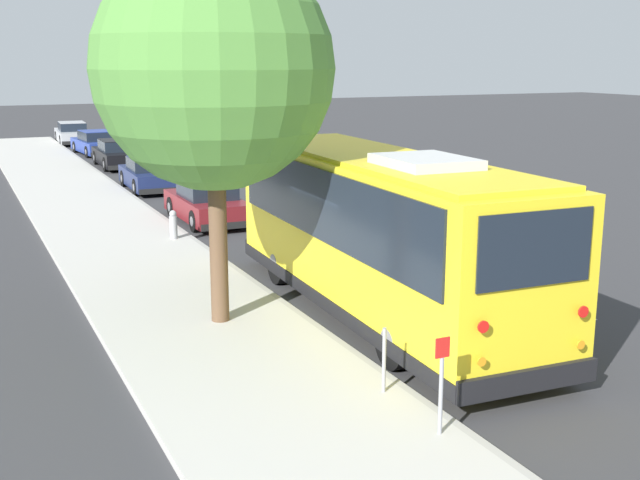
{
  "coord_description": "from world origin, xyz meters",
  "views": [
    {
      "loc": [
        -14.19,
        7.59,
        5.15
      ],
      "look_at": [
        1.05,
        0.46,
        1.3
      ],
      "focal_mm": 45.0,
      "sensor_mm": 36.0,
      "label": 1
    }
  ],
  "objects_px": {
    "sign_post_far": "(384,360)",
    "parked_sedan_black": "(117,154)",
    "parked_sedan_blue": "(96,143)",
    "parked_sedan_silver": "(72,133)",
    "shuttle_bus": "(379,226)",
    "sign_post_near": "(441,385)",
    "parked_sedan_maroon": "(207,203)",
    "street_tree": "(211,51)",
    "parked_sedan_navy": "(148,175)",
    "fire_hydrant": "(173,225)"
  },
  "relations": [
    {
      "from": "parked_sedan_black",
      "to": "fire_hydrant",
      "type": "relative_size",
      "value": 5.64
    },
    {
      "from": "shuttle_bus",
      "to": "sign_post_far",
      "type": "xyz_separation_m",
      "value": [
        -3.78,
        2.0,
        -1.18
      ]
    },
    {
      "from": "parked_sedan_maroon",
      "to": "fire_hydrant",
      "type": "relative_size",
      "value": 5.25
    },
    {
      "from": "street_tree",
      "to": "sign_post_near",
      "type": "height_order",
      "value": "street_tree"
    },
    {
      "from": "parked_sedan_maroon",
      "to": "parked_sedan_blue",
      "type": "xyz_separation_m",
      "value": [
        20.19,
        -0.02,
        -0.02
      ]
    },
    {
      "from": "parked_sedan_silver",
      "to": "fire_hydrant",
      "type": "xyz_separation_m",
      "value": [
        -29.07,
        1.48,
        -0.06
      ]
    },
    {
      "from": "parked_sedan_navy",
      "to": "street_tree",
      "type": "xyz_separation_m",
      "value": [
        -16.93,
        2.62,
        4.63
      ]
    },
    {
      "from": "shuttle_bus",
      "to": "parked_sedan_silver",
      "type": "distance_m",
      "value": 37.09
    },
    {
      "from": "parked_sedan_silver",
      "to": "street_tree",
      "type": "xyz_separation_m",
      "value": [
        -36.39,
        2.54,
        4.64
      ]
    },
    {
      "from": "sign_post_near",
      "to": "fire_hydrant",
      "type": "height_order",
      "value": "sign_post_near"
    },
    {
      "from": "sign_post_near",
      "to": "sign_post_far",
      "type": "bearing_deg",
      "value": 0.0
    },
    {
      "from": "sign_post_near",
      "to": "sign_post_far",
      "type": "height_order",
      "value": "sign_post_near"
    },
    {
      "from": "parked_sedan_navy",
      "to": "parked_sedan_black",
      "type": "distance_m",
      "value": 7.41
    },
    {
      "from": "fire_hydrant",
      "to": "parked_sedan_maroon",
      "type": "bearing_deg",
      "value": -34.84
    },
    {
      "from": "parked_sedan_black",
      "to": "street_tree",
      "type": "bearing_deg",
      "value": 174.03
    },
    {
      "from": "parked_sedan_navy",
      "to": "parked_sedan_black",
      "type": "height_order",
      "value": "parked_sedan_navy"
    },
    {
      "from": "parked_sedan_black",
      "to": "sign_post_near",
      "type": "bearing_deg",
      "value": 177.58
    },
    {
      "from": "fire_hydrant",
      "to": "shuttle_bus",
      "type": "bearing_deg",
      "value": -165.09
    },
    {
      "from": "parked_sedan_maroon",
      "to": "parked_sedan_black",
      "type": "distance_m",
      "value": 14.48
    },
    {
      "from": "sign_post_far",
      "to": "parked_sedan_maroon",
      "type": "bearing_deg",
      "value": -6.52
    },
    {
      "from": "shuttle_bus",
      "to": "fire_hydrant",
      "type": "distance_m",
      "value": 8.37
    },
    {
      "from": "street_tree",
      "to": "sign_post_far",
      "type": "relative_size",
      "value": 7.5
    },
    {
      "from": "shuttle_bus",
      "to": "parked_sedan_silver",
      "type": "height_order",
      "value": "shuttle_bus"
    },
    {
      "from": "shuttle_bus",
      "to": "parked_sedan_navy",
      "type": "bearing_deg",
      "value": 4.11
    },
    {
      "from": "shuttle_bus",
      "to": "parked_sedan_black",
      "type": "xyz_separation_m",
      "value": [
        25.0,
        0.32,
        -1.22
      ]
    },
    {
      "from": "shuttle_bus",
      "to": "parked_sedan_navy",
      "type": "height_order",
      "value": "shuttle_bus"
    },
    {
      "from": "fire_hydrant",
      "to": "parked_sedan_navy",
      "type": "bearing_deg",
      "value": -9.22
    },
    {
      "from": "shuttle_bus",
      "to": "parked_sedan_maroon",
      "type": "xyz_separation_m",
      "value": [
        10.52,
        0.36,
        -1.22
      ]
    },
    {
      "from": "shuttle_bus",
      "to": "parked_sedan_black",
      "type": "bearing_deg",
      "value": 3.0
    },
    {
      "from": "sign_post_far",
      "to": "shuttle_bus",
      "type": "bearing_deg",
      "value": -27.87
    },
    {
      "from": "parked_sedan_blue",
      "to": "parked_sedan_silver",
      "type": "distance_m",
      "value": 6.35
    },
    {
      "from": "shuttle_bus",
      "to": "parked_sedan_blue",
      "type": "bearing_deg",
      "value": 2.9
    },
    {
      "from": "parked_sedan_silver",
      "to": "street_tree",
      "type": "distance_m",
      "value": 36.78
    },
    {
      "from": "shuttle_bus",
      "to": "parked_sedan_blue",
      "type": "xyz_separation_m",
      "value": [
        30.72,
        0.34,
        -1.25
      ]
    },
    {
      "from": "parked_sedan_blue",
      "to": "parked_sedan_navy",
      "type": "bearing_deg",
      "value": 174.58
    },
    {
      "from": "sign_post_near",
      "to": "parked_sedan_maroon",
      "type": "bearing_deg",
      "value": -5.89
    },
    {
      "from": "sign_post_far",
      "to": "parked_sedan_black",
      "type": "bearing_deg",
      "value": -3.33
    },
    {
      "from": "street_tree",
      "to": "sign_post_far",
      "type": "distance_m",
      "value": 6.5
    },
    {
      "from": "street_tree",
      "to": "fire_hydrant",
      "type": "relative_size",
      "value": 9.49
    },
    {
      "from": "shuttle_bus",
      "to": "parked_sedan_black",
      "type": "height_order",
      "value": "shuttle_bus"
    },
    {
      "from": "parked_sedan_navy",
      "to": "street_tree",
      "type": "bearing_deg",
      "value": 172.45
    },
    {
      "from": "street_tree",
      "to": "fire_hydrant",
      "type": "bearing_deg",
      "value": -8.25
    },
    {
      "from": "parked_sedan_silver",
      "to": "sign_post_near",
      "type": "height_order",
      "value": "sign_post_near"
    },
    {
      "from": "parked_sedan_silver",
      "to": "parked_sedan_maroon",
      "type": "bearing_deg",
      "value": -176.88
    },
    {
      "from": "parked_sedan_black",
      "to": "parked_sedan_blue",
      "type": "xyz_separation_m",
      "value": [
        5.71,
        0.02,
        -0.02
      ]
    },
    {
      "from": "parked_sedan_maroon",
      "to": "sign_post_near",
      "type": "xyz_separation_m",
      "value": [
        -15.85,
        1.63,
        0.25
      ]
    },
    {
      "from": "parked_sedan_silver",
      "to": "parked_sedan_blue",
      "type": "bearing_deg",
      "value": -174.73
    },
    {
      "from": "sign_post_far",
      "to": "parked_sedan_navy",
      "type": "bearing_deg",
      "value": -3.83
    },
    {
      "from": "sign_post_far",
      "to": "fire_hydrant",
      "type": "xyz_separation_m",
      "value": [
        11.77,
        0.13,
        -0.11
      ]
    },
    {
      "from": "parked_sedan_silver",
      "to": "sign_post_near",
      "type": "xyz_separation_m",
      "value": [
        -42.39,
        1.35,
        0.25
      ]
    }
  ]
}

